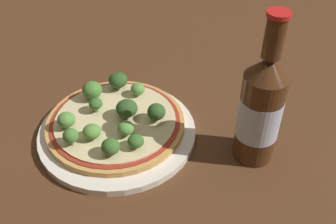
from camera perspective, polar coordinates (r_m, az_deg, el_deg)
The scene contains 16 objects.
ground_plane at distance 0.67m, azimuth -8.19°, elevation -2.50°, with size 3.00×3.00×0.00m, color #4C2D19.
plate at distance 0.66m, azimuth -7.33°, elevation -2.89°, with size 0.26×0.26×0.01m.
pizza at distance 0.65m, azimuth -7.79°, elevation -1.72°, with size 0.23×0.23×0.01m.
broccoli_floret_0 at distance 0.69m, azimuth -10.96°, elevation 3.15°, with size 0.03×0.03×0.03m.
broccoli_floret_1 at distance 0.63m, azimuth -1.70°, elevation 0.02°, with size 0.03×0.03×0.03m.
broccoli_floret_2 at distance 0.64m, azimuth -6.01°, elevation 0.52°, with size 0.04×0.04×0.03m.
broccoli_floret_3 at distance 0.58m, azimuth -8.34°, elevation -5.02°, with size 0.03×0.03×0.03m.
broccoli_floret_4 at distance 0.61m, azimuth -6.17°, elevation -2.36°, with size 0.03×0.03×0.03m.
broccoli_floret_5 at distance 0.69m, azimuth -4.42°, elevation 3.34°, with size 0.02×0.02×0.02m.
broccoli_floret_6 at distance 0.64m, azimuth -14.54°, elevation -1.12°, with size 0.03×0.03×0.03m.
broccoli_floret_7 at distance 0.71m, azimuth -7.27°, elevation 4.59°, with size 0.03×0.03×0.03m.
broccoli_floret_8 at distance 0.61m, azimuth -13.94°, elevation -3.39°, with size 0.02×0.02×0.03m.
broccoli_floret_9 at distance 0.66m, azimuth -10.46°, elevation 1.16°, with size 0.02×0.02×0.03m.
broccoli_floret_10 at distance 0.59m, azimuth -4.71°, elevation -4.25°, with size 0.02×0.02×0.02m.
broccoli_floret_11 at distance 0.62m, azimuth -11.09°, elevation -2.78°, with size 0.03×0.03×0.02m.
beer_bottle at distance 0.58m, azimuth 13.27°, elevation 0.44°, with size 0.06×0.06×0.24m.
Camera 1 is at (0.28, -0.41, 0.45)m, focal length 42.00 mm.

